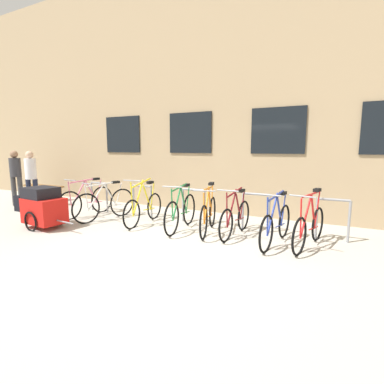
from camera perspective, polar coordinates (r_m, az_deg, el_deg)
The scene contains 16 objects.
ground_plane at distance 5.27m, azimuth -4.69°, elevation -11.19°, with size 42.00×42.00×0.00m, color #B2ADA0.
storefront_building at distance 10.83m, azimuth 13.21°, elevation 16.93°, with size 28.00×5.98×6.78m.
bike_rack at distance 6.96m, azimuth 0.28°, elevation -1.96°, with size 6.62×0.05×0.83m.
bicycle_green at distance 6.45m, azimuth -2.14°, elevation -3.84°, with size 0.44×1.73×1.03m.
bicycle_orange at distance 6.25m, azimuth 3.22°, elevation -4.34°, with size 0.53×1.66×1.05m.
bicycle_pink at distance 8.22m, azimuth -19.86°, elevation -1.62°, with size 0.44×1.78×1.02m.
bicycle_red at distance 5.73m, azimuth 21.93°, elevation -6.25°, with size 0.51×1.67×1.05m.
bicycle_blue at distance 5.70m, azimuth 16.09°, elevation -6.04°, with size 0.44×1.73×1.02m.
bicycle_yellow at distance 7.04m, azimuth -9.39°, elevation -3.01°, with size 0.44×1.69×1.10m.
bicycle_white at distance 7.66m, azimuth -16.59°, elevation -2.22°, with size 0.55×1.75×0.98m.
bicycle_maroon at distance 6.09m, azimuth 8.49°, elevation -4.95°, with size 0.44×1.62×1.01m.
bike_trailer at distance 7.35m, azimuth -26.97°, elevation -2.59°, with size 1.47×0.74×0.93m.
wooden_bench at distance 11.40m, azimuth -26.98°, elevation 0.50°, with size 1.63×0.40×0.50m.
person_by_bench at distance 10.07m, azimuth -28.90°, elevation 2.93°, with size 0.34×0.32×1.69m.
person_browsing at distance 10.52m, azimuth -31.14°, elevation 3.00°, with size 0.35×0.32×1.70m.
backpack at distance 9.65m, azimuth -30.51°, elevation -1.92°, with size 0.28×0.20×0.44m, color black.
Camera 1 is at (2.61, -4.22, 1.78)m, focal length 27.34 mm.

